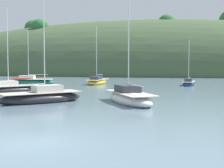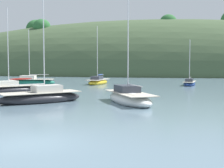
% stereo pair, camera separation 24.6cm
% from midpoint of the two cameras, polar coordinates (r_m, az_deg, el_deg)
% --- Properties ---
extents(ground_plane, '(400.00, 400.00, 0.00)m').
position_cam_midpoint_polar(ground_plane, '(14.53, -13.70, -10.15)').
color(ground_plane, slate).
extents(far_shoreline_hill, '(150.00, 36.00, 33.61)m').
position_cam_midpoint_polar(far_shoreline_hill, '(89.73, 6.47, 1.75)').
color(far_shoreline_hill, '#425638').
rests_on(far_shoreline_hill, ground).
extents(sailboat_orange_cutter, '(7.23, 6.99, 11.25)m').
position_cam_midpoint_polar(sailboat_orange_cutter, '(28.40, -12.41, -2.33)').
color(sailboat_orange_cutter, '#232328').
rests_on(sailboat_orange_cutter, ground).
extents(sailboat_blue_center, '(2.47, 5.14, 7.03)m').
position_cam_midpoint_polar(sailboat_blue_center, '(49.13, 13.90, 0.13)').
color(sailboat_blue_center, navy).
rests_on(sailboat_blue_center, ground).
extents(sailboat_black_sloop, '(5.81, 7.88, 9.75)m').
position_cam_midpoint_polar(sailboat_black_sloop, '(27.26, 3.37, -2.50)').
color(sailboat_black_sloop, white).
rests_on(sailboat_black_sloop, ground).
extents(sailboat_yellow_far, '(3.07, 6.59, 9.36)m').
position_cam_midpoint_polar(sailboat_yellow_far, '(50.52, -2.39, 0.43)').
color(sailboat_yellow_far, gold).
rests_on(sailboat_yellow_far, ground).
extents(sailboat_grey_yawl, '(7.51, 3.83, 8.81)m').
position_cam_midpoint_polar(sailboat_grey_yawl, '(51.05, -14.15, 0.38)').
color(sailboat_grey_yawl, '#196B56').
rests_on(sailboat_grey_yawl, ground).
extents(sailboat_cream_ketch, '(6.40, 6.67, 9.87)m').
position_cam_midpoint_polar(sailboat_cream_ketch, '(38.00, -17.46, -0.88)').
color(sailboat_cream_ketch, '#232328').
rests_on(sailboat_cream_ketch, ground).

